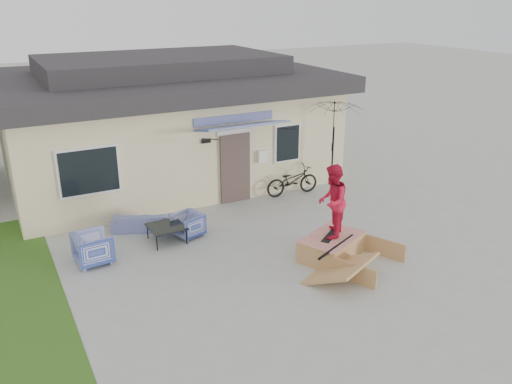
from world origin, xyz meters
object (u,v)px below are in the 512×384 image
armchair_left (93,247)px  skater (332,200)px  bicycle (292,177)px  skateboard (330,236)px  coffee_table (167,234)px  patio_umbrella (333,138)px  loveseat (143,218)px  armchair_right (188,224)px  skate_ramp (332,247)px

armchair_left → skater: skater is taller
bicycle → skateboard: bearing=164.0°
coffee_table → patio_umbrella: patio_umbrella is taller
loveseat → skateboard: size_ratio=2.03×
skateboard → skater: bearing=0.0°
coffee_table → loveseat: bearing=107.2°
armchair_left → skateboard: bearing=-119.1°
armchair_right → armchair_left: bearing=-98.3°
loveseat → coffee_table: size_ratio=1.88×
armchair_left → bicycle: bicycle is taller
armchair_left → skateboard: (5.08, -2.29, 0.12)m
armchair_left → patio_umbrella: 7.95m
loveseat → armchair_right: armchair_right is taller
armchair_left → coffee_table: size_ratio=0.96×
coffee_table → patio_umbrella: bearing=10.5°
skater → armchair_left: bearing=-70.8°
loveseat → skate_ramp: size_ratio=0.80×
armchair_left → bicycle: bearing=-80.1°
armchair_left → bicycle: 6.69m
loveseat → armchair_left: armchair_left is taller
coffee_table → skater: 4.29m
bicycle → patio_umbrella: 1.76m
skate_ramp → skater: skater is taller
loveseat → skate_ramp: (3.53, -3.63, -0.06)m
loveseat → skate_ramp: loveseat is taller
bicycle → patio_umbrella: size_ratio=0.80×
coffee_table → skate_ramp: (3.22, -2.63, 0.04)m
coffee_table → bicycle: (4.58, 1.41, 0.35)m
loveseat → skate_ramp: bearing=157.9°
loveseat → coffee_table: bearing=131.0°
patio_umbrella → skate_ramp: (-2.62, -3.71, -1.49)m
skate_ramp → skateboard: 0.29m
armchair_left → skater: size_ratio=0.47×
coffee_table → skate_ramp: bearing=-39.3°
patio_umbrella → skater: size_ratio=1.25×
armchair_right → skateboard: (2.61, -2.63, 0.19)m
coffee_table → patio_umbrella: (5.83, 1.08, 1.53)m
loveseat → armchair_left: size_ratio=1.96×
skate_ramp → patio_umbrella: bearing=30.2°
coffee_table → patio_umbrella: size_ratio=0.39×
armchair_left → coffee_table: bearing=-85.9°
bicycle → armchair_left: bearing=107.9°
armchair_left → skateboard: 5.57m
armchair_right → skate_ramp: (2.63, -2.68, -0.09)m
armchair_left → bicycle: (6.46, 1.71, 0.14)m
patio_umbrella → skate_ramp: 4.78m
armchair_right → skateboard: armchair_right is taller
skater → loveseat: bearing=-92.2°
bicycle → skateboard: (-1.38, -4.00, -0.02)m
loveseat → skateboard: bearing=158.1°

